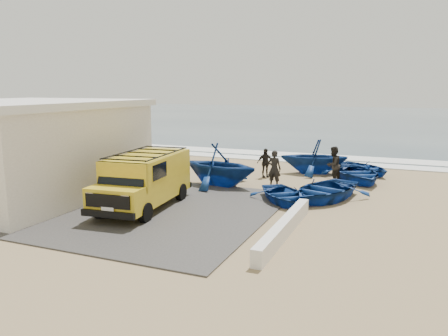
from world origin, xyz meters
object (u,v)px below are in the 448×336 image
(fisherman_front, at_px, (274,169))
(fisherman_middle, at_px, (333,165))
(boat_mid_left, at_px, (219,165))
(boat_far_right, at_px, (363,168))
(boat_near_left, at_px, (284,195))
(boat_far_left, at_px, (314,156))
(building, at_px, (23,148))
(boat_near_right, at_px, (325,190))
(parapet, at_px, (284,228))
(van, at_px, (145,179))
(boat_mid_right, at_px, (356,173))
(fisherman_back, at_px, (265,163))

(fisherman_front, bearing_deg, fisherman_middle, -137.51)
(boat_mid_left, xyz_separation_m, boat_far_right, (6.39, 5.91, -0.71))
(boat_near_left, xyz_separation_m, boat_far_left, (-0.14, 7.06, 0.63))
(building, bearing_deg, boat_near_right, 18.64)
(fisherman_middle, bearing_deg, parapet, 23.35)
(building, bearing_deg, boat_far_left, 42.10)
(boat_mid_left, relative_size, boat_far_left, 1.09)
(boat_mid_left, xyz_separation_m, fisherman_middle, (5.17, 2.83, -0.12))
(boat_near_right, height_order, boat_far_left, boat_far_left)
(boat_near_left, bearing_deg, fisherman_middle, 39.15)
(boat_mid_left, height_order, fisherman_middle, boat_mid_left)
(parapet, distance_m, boat_near_right, 5.37)
(parapet, distance_m, van, 6.36)
(boat_far_right, height_order, fisherman_middle, fisherman_middle)
(boat_mid_right, relative_size, fisherman_front, 2.29)
(van, relative_size, fisherman_back, 3.42)
(boat_mid_right, height_order, fisherman_front, fisherman_front)
(parapet, relative_size, boat_mid_right, 1.42)
(fisherman_middle, bearing_deg, boat_near_left, 9.77)
(van, xyz_separation_m, boat_far_left, (4.95, 10.01, -0.24))
(boat_far_left, bearing_deg, fisherman_middle, 17.38)
(building, height_order, boat_near_left, building)
(parapet, xyz_separation_m, fisherman_back, (-3.49, 9.03, 0.53))
(parapet, distance_m, boat_near_left, 4.26)
(building, bearing_deg, fisherman_back, 41.69)
(van, distance_m, fisherman_middle, 10.06)
(boat_near_left, height_order, fisherman_middle, fisherman_middle)
(boat_far_left, xyz_separation_m, fisherman_back, (-2.26, -2.16, -0.18))
(boat_near_right, distance_m, fisherman_middle, 3.66)
(fisherman_back, bearing_deg, boat_near_left, -102.19)
(boat_near_right, relative_size, boat_mid_right, 1.00)
(boat_near_left, relative_size, fisherman_front, 1.84)
(boat_near_left, relative_size, boat_near_right, 0.80)
(boat_mid_right, xyz_separation_m, boat_far_right, (0.13, 2.16, -0.07))
(boat_near_right, bearing_deg, fisherman_front, 169.89)
(building, bearing_deg, boat_far_right, 38.46)
(boat_far_left, bearing_deg, boat_near_right, 0.43)
(van, distance_m, boat_mid_right, 11.48)
(boat_far_right, relative_size, fisherman_middle, 1.84)
(van, height_order, fisherman_middle, van)
(fisherman_middle, distance_m, fisherman_back, 3.68)
(fisherman_front, distance_m, fisherman_middle, 3.29)
(building, height_order, fisherman_back, building)
(building, xyz_separation_m, boat_mid_left, (7.51, 5.13, -1.09))
(boat_near_right, bearing_deg, fisherman_middle, 111.97)
(building, xyz_separation_m, boat_far_left, (11.27, 10.18, -1.18))
(van, height_order, boat_mid_left, van)
(boat_near_left, bearing_deg, boat_mid_right, 31.61)
(boat_far_left, distance_m, fisherman_middle, 2.63)
(boat_near_left, bearing_deg, parapet, -111.24)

